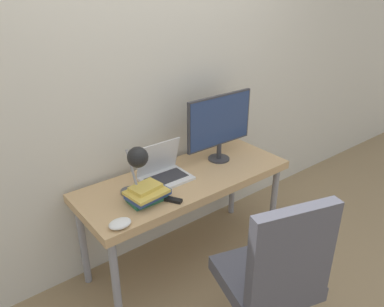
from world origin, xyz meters
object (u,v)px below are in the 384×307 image
object	(u,v)px
desk_lamp	(137,161)
game_controller	(120,224)
monitor	(220,123)
laptop	(164,171)
office_chair	(275,272)
book_stack	(147,193)

from	to	relation	value
desk_lamp	game_controller	bearing A→B (deg)	-143.33
monitor	game_controller	bearing A→B (deg)	-163.45
laptop	game_controller	size ratio (longest dim) A/B	2.47
game_controller	office_chair	bearing A→B (deg)	-51.30
laptop	book_stack	xyz separation A→B (m)	(-0.25, -0.18, -0.00)
laptop	monitor	size ratio (longest dim) A/B	0.56
monitor	office_chair	size ratio (longest dim) A/B	0.57
desk_lamp	office_chair	xyz separation A→B (m)	(0.32, -0.85, -0.43)
game_controller	monitor	bearing A→B (deg)	16.55
laptop	book_stack	size ratio (longest dim) A/B	1.17
monitor	office_chair	distance (m)	1.18
monitor	book_stack	size ratio (longest dim) A/B	2.11
laptop	game_controller	xyz separation A→B (m)	(-0.51, -0.31, -0.03)
office_chair	book_stack	xyz separation A→B (m)	(-0.28, 0.82, 0.20)
laptop	desk_lamp	distance (m)	0.39
laptop	monitor	xyz separation A→B (m)	(0.50, -0.01, 0.24)
monitor	office_chair	bearing A→B (deg)	-115.61
book_stack	desk_lamp	bearing A→B (deg)	141.55
book_stack	game_controller	world-z (taller)	book_stack
laptop	office_chair	xyz separation A→B (m)	(0.03, -0.99, -0.20)
office_chair	game_controller	xyz separation A→B (m)	(-0.54, 0.68, 0.17)
office_chair	book_stack	distance (m)	0.89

